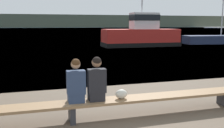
{
  "coord_description": "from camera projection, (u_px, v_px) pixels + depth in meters",
  "views": [
    {
      "loc": [
        -1.57,
        -2.4,
        2.22
      ],
      "look_at": [
        0.87,
        6.1,
        0.8
      ],
      "focal_mm": 40.0,
      "sensor_mm": 36.0,
      "label": 1
    }
  ],
  "objects": [
    {
      "name": "far_shoreline",
      "position": [
        42.0,
        21.0,
        175.78
      ],
      "size": [
        600.0,
        12.0,
        8.89
      ],
      "primitive_type": "cube",
      "color": "#424738",
      "rests_on": "ground"
    },
    {
      "name": "moored_sailboat",
      "position": [
        224.0,
        39.0,
        28.73
      ],
      "size": [
        9.7,
        3.37,
        8.5
      ],
      "rotation": [
        0.0,
        0.0,
        1.44
      ],
      "color": "#1E2847",
      "rests_on": "water_surface"
    },
    {
      "name": "person_right",
      "position": [
        97.0,
        81.0,
        5.75
      ],
      "size": [
        0.41,
        0.37,
        1.04
      ],
      "color": "black",
      "rests_on": "bench_main"
    },
    {
      "name": "water_surface",
      "position": [
        43.0,
        29.0,
        122.73
      ],
      "size": [
        240.0,
        240.0,
        0.0
      ],
      "primitive_type": "plane",
      "color": "#426B8E",
      "rests_on": "ground"
    },
    {
      "name": "shopping_bag",
      "position": [
        121.0,
        94.0,
        5.96
      ],
      "size": [
        0.29,
        0.2,
        0.23
      ],
      "color": "beige",
      "rests_on": "bench_main"
    },
    {
      "name": "person_left",
      "position": [
        76.0,
        83.0,
        5.62
      ],
      "size": [
        0.41,
        0.37,
        1.01
      ],
      "color": "navy",
      "rests_on": "bench_main"
    },
    {
      "name": "bench_main",
      "position": [
        72.0,
        106.0,
        5.68
      ],
      "size": [
        8.93,
        0.55,
        0.45
      ],
      "color": "#8E6B47",
      "rests_on": "ground"
    },
    {
      "name": "tugboat_red",
      "position": [
        141.0,
        36.0,
        25.27
      ],
      "size": [
        7.79,
        2.95,
        6.2
      ],
      "rotation": [
        0.0,
        0.0,
        1.55
      ],
      "color": "red",
      "rests_on": "water_surface"
    }
  ]
}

